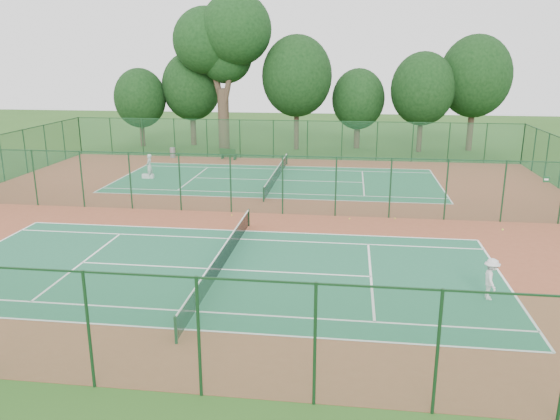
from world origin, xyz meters
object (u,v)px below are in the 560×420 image
object	(u,v)px
trash_bin	(173,153)
big_tree	(223,40)
player_far	(149,166)
kit_bag	(148,176)
player_near	(491,279)
bench	(228,154)

from	to	relation	value
trash_bin	big_tree	world-z (taller)	big_tree
player_far	trash_bin	bearing A→B (deg)	-175.74
player_far	big_tree	bearing A→B (deg)	167.16
kit_bag	big_tree	world-z (taller)	big_tree
big_tree	player_near	bearing A→B (deg)	-61.95
player_near	kit_bag	bearing A→B (deg)	47.78
player_near	bench	distance (m)	32.11
player_near	bench	xyz separation A→B (m)	(-16.32, 27.66, -0.31)
player_near	player_far	bearing A→B (deg)	47.60
kit_bag	big_tree	xyz separation A→B (m)	(2.75, 14.53, 10.33)
player_near	trash_bin	bearing A→B (deg)	38.21
player_far	bench	xyz separation A→B (m)	(4.16, 8.64, -0.43)
bench	player_far	bearing A→B (deg)	-99.16
player_near	trash_bin	world-z (taller)	player_near
trash_bin	player_near	bearing A→B (deg)	-52.27
trash_bin	kit_bag	bearing A→B (deg)	-83.99
bench	kit_bag	xyz separation A→B (m)	(-4.32, -8.61, -0.35)
player_near	kit_bag	xyz separation A→B (m)	(-20.64, 19.04, -0.66)
player_near	trash_bin	xyz separation A→B (m)	(-21.57, 27.88, -0.37)
trash_bin	player_far	bearing A→B (deg)	-82.97
player_far	bench	size ratio (longest dim) A/B	1.11
bench	big_tree	distance (m)	11.71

